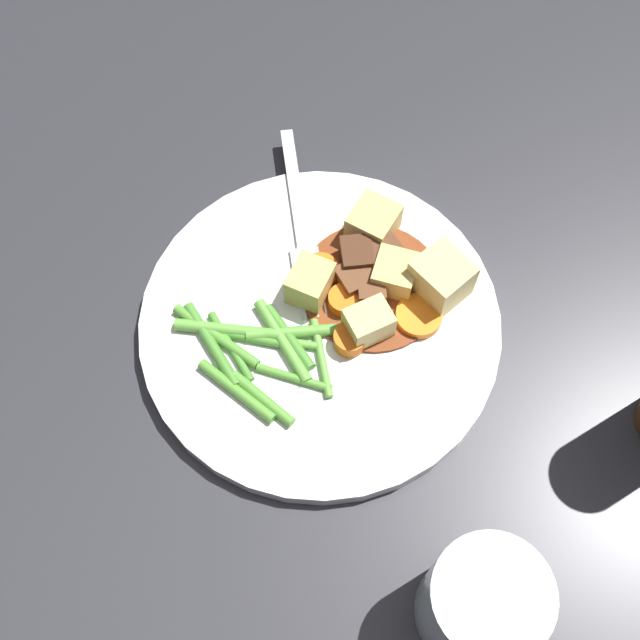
{
  "coord_description": "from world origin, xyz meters",
  "views": [
    {
      "loc": [
        -0.15,
        -0.21,
        0.56
      ],
      "look_at": [
        0.0,
        0.0,
        0.01
      ],
      "focal_mm": 45.48,
      "sensor_mm": 36.0,
      "label": 1
    }
  ],
  "objects_px": {
    "water_glass": "(480,604)",
    "meat_chunk_3": "(371,294)",
    "potato_chunk_1": "(373,223)",
    "meat_chunk_0": "(380,254)",
    "meat_chunk_1": "(357,278)",
    "carrot_slice_2": "(320,273)",
    "carrot_slice_0": "(344,300)",
    "meat_chunk_2": "(357,258)",
    "fork": "(300,226)",
    "potato_chunk_4": "(441,278)",
    "carrot_slice_1": "(419,316)",
    "potato_chunk_3": "(368,324)",
    "potato_chunk_2": "(310,283)",
    "potato_chunk_0": "(395,274)",
    "carrot_slice_3": "(350,339)",
    "dinner_plate": "(320,324)"
  },
  "relations": [
    {
      "from": "water_glass",
      "to": "meat_chunk_3",
      "type": "bearing_deg",
      "value": 69.75
    },
    {
      "from": "potato_chunk_1",
      "to": "meat_chunk_0",
      "type": "height_order",
      "value": "potato_chunk_1"
    },
    {
      "from": "meat_chunk_1",
      "to": "water_glass",
      "type": "height_order",
      "value": "water_glass"
    },
    {
      "from": "carrot_slice_2",
      "to": "water_glass",
      "type": "height_order",
      "value": "water_glass"
    },
    {
      "from": "carrot_slice_0",
      "to": "meat_chunk_1",
      "type": "height_order",
      "value": "meat_chunk_1"
    },
    {
      "from": "carrot_slice_2",
      "to": "meat_chunk_2",
      "type": "distance_m",
      "value": 0.03
    },
    {
      "from": "carrot_slice_0",
      "to": "carrot_slice_2",
      "type": "relative_size",
      "value": 0.83
    },
    {
      "from": "carrot_slice_2",
      "to": "fork",
      "type": "bearing_deg",
      "value": 74.14
    },
    {
      "from": "potato_chunk_1",
      "to": "potato_chunk_4",
      "type": "distance_m",
      "value": 0.07
    },
    {
      "from": "carrot_slice_0",
      "to": "potato_chunk_4",
      "type": "relative_size",
      "value": 0.63
    },
    {
      "from": "carrot_slice_1",
      "to": "carrot_slice_2",
      "type": "bearing_deg",
      "value": 118.59
    },
    {
      "from": "carrot_slice_1",
      "to": "potato_chunk_3",
      "type": "relative_size",
      "value": 1.08
    },
    {
      "from": "meat_chunk_2",
      "to": "water_glass",
      "type": "distance_m",
      "value": 0.26
    },
    {
      "from": "carrot_slice_2",
      "to": "meat_chunk_3",
      "type": "relative_size",
      "value": 1.43
    },
    {
      "from": "carrot_slice_0",
      "to": "meat_chunk_0",
      "type": "relative_size",
      "value": 0.72
    },
    {
      "from": "potato_chunk_2",
      "to": "potato_chunk_4",
      "type": "xyz_separation_m",
      "value": [
        0.08,
        -0.05,
        0.0
      ]
    },
    {
      "from": "meat_chunk_0",
      "to": "potato_chunk_0",
      "type": "bearing_deg",
      "value": -95.61
    },
    {
      "from": "potato_chunk_2",
      "to": "fork",
      "type": "height_order",
      "value": "potato_chunk_2"
    },
    {
      "from": "potato_chunk_4",
      "to": "water_glass",
      "type": "height_order",
      "value": "water_glass"
    },
    {
      "from": "carrot_slice_1",
      "to": "fork",
      "type": "xyz_separation_m",
      "value": [
        -0.03,
        0.12,
        -0.0
      ]
    },
    {
      "from": "carrot_slice_0",
      "to": "carrot_slice_3",
      "type": "xyz_separation_m",
      "value": [
        -0.01,
        -0.03,
        0.0
      ]
    },
    {
      "from": "fork",
      "to": "potato_chunk_3",
      "type": "bearing_deg",
      "value": -96.15
    },
    {
      "from": "carrot_slice_2",
      "to": "potato_chunk_0",
      "type": "relative_size",
      "value": 0.92
    },
    {
      "from": "potato_chunk_0",
      "to": "water_glass",
      "type": "bearing_deg",
      "value": -115.26
    },
    {
      "from": "meat_chunk_1",
      "to": "carrot_slice_3",
      "type": "bearing_deg",
      "value": -132.53
    },
    {
      "from": "potato_chunk_0",
      "to": "meat_chunk_1",
      "type": "distance_m",
      "value": 0.03
    },
    {
      "from": "potato_chunk_3",
      "to": "water_glass",
      "type": "distance_m",
      "value": 0.2
    },
    {
      "from": "meat_chunk_0",
      "to": "potato_chunk_3",
      "type": "bearing_deg",
      "value": -134.86
    },
    {
      "from": "dinner_plate",
      "to": "carrot_slice_1",
      "type": "distance_m",
      "value": 0.07
    },
    {
      "from": "carrot_slice_0",
      "to": "fork",
      "type": "xyz_separation_m",
      "value": [
        0.01,
        0.07,
        -0.0
      ]
    },
    {
      "from": "potato_chunk_4",
      "to": "water_glass",
      "type": "distance_m",
      "value": 0.23
    },
    {
      "from": "dinner_plate",
      "to": "potato_chunk_3",
      "type": "relative_size",
      "value": 8.43
    },
    {
      "from": "dinner_plate",
      "to": "potato_chunk_2",
      "type": "xyz_separation_m",
      "value": [
        0.01,
        0.02,
        0.02
      ]
    },
    {
      "from": "fork",
      "to": "water_glass",
      "type": "distance_m",
      "value": 0.31
    },
    {
      "from": "fork",
      "to": "dinner_plate",
      "type": "bearing_deg",
      "value": -114.39
    },
    {
      "from": "dinner_plate",
      "to": "fork",
      "type": "distance_m",
      "value": 0.08
    },
    {
      "from": "meat_chunk_0",
      "to": "meat_chunk_1",
      "type": "distance_m",
      "value": 0.03
    },
    {
      "from": "meat_chunk_1",
      "to": "meat_chunk_3",
      "type": "relative_size",
      "value": 1.41
    },
    {
      "from": "carrot_slice_1",
      "to": "potato_chunk_2",
      "type": "bearing_deg",
      "value": 129.38
    },
    {
      "from": "carrot_slice_3",
      "to": "meat_chunk_2",
      "type": "xyz_separation_m",
      "value": [
        0.04,
        0.05,
        0.01
      ]
    },
    {
      "from": "meat_chunk_3",
      "to": "water_glass",
      "type": "bearing_deg",
      "value": -110.25
    },
    {
      "from": "dinner_plate",
      "to": "potato_chunk_1",
      "type": "distance_m",
      "value": 0.09
    },
    {
      "from": "carrot_slice_3",
      "to": "potato_chunk_0",
      "type": "height_order",
      "value": "potato_chunk_0"
    },
    {
      "from": "carrot_slice_3",
      "to": "potato_chunk_1",
      "type": "height_order",
      "value": "potato_chunk_1"
    },
    {
      "from": "potato_chunk_4",
      "to": "water_glass",
      "type": "bearing_deg",
      "value": -123.27
    },
    {
      "from": "carrot_slice_0",
      "to": "potato_chunk_2",
      "type": "xyz_separation_m",
      "value": [
        -0.01,
        0.02,
        0.01
      ]
    },
    {
      "from": "carrot_slice_1",
      "to": "meat_chunk_3",
      "type": "xyz_separation_m",
      "value": [
        -0.02,
        0.03,
        0.01
      ]
    },
    {
      "from": "meat_chunk_0",
      "to": "meat_chunk_2",
      "type": "distance_m",
      "value": 0.02
    },
    {
      "from": "carrot_slice_2",
      "to": "potato_chunk_4",
      "type": "height_order",
      "value": "potato_chunk_4"
    },
    {
      "from": "dinner_plate",
      "to": "water_glass",
      "type": "bearing_deg",
      "value": -99.72
    }
  ]
}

